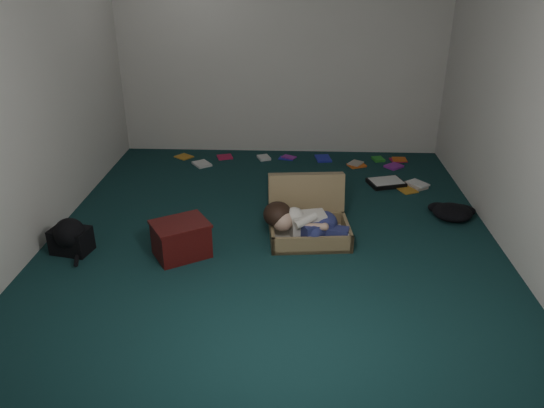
{
  "coord_description": "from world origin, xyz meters",
  "views": [
    {
      "loc": [
        0.19,
        -4.32,
        2.29
      ],
      "look_at": [
        0.0,
        -0.15,
        0.35
      ],
      "focal_mm": 35.0,
      "sensor_mm": 36.0,
      "label": 1
    }
  ],
  "objects": [
    {
      "name": "wall_left",
      "position": [
        -2.0,
        0.0,
        1.3
      ],
      "size": [
        0.0,
        4.5,
        4.5
      ],
      "primitive_type": "plane",
      "rotation": [
        1.57,
        0.0,
        1.57
      ],
      "color": "silver",
      "rests_on": "ground"
    },
    {
      "name": "wall_right",
      "position": [
        2.0,
        0.0,
        1.3
      ],
      "size": [
        0.0,
        4.5,
        4.5
      ],
      "primitive_type": "plane",
      "rotation": [
        1.57,
        0.0,
        -1.57
      ],
      "color": "silver",
      "rests_on": "ground"
    },
    {
      "name": "paper_tray",
      "position": [
        1.21,
        1.16,
        0.03
      ],
      "size": [
        0.44,
        0.37,
        0.05
      ],
      "rotation": [
        0.0,
        0.0,
        0.29
      ],
      "color": "black",
      "rests_on": "floor"
    },
    {
      "name": "clothing_pile",
      "position": [
        1.7,
        0.45,
        0.07
      ],
      "size": [
        0.51,
        0.47,
        0.13
      ],
      "primitive_type": null,
      "rotation": [
        0.0,
        0.0,
        0.35
      ],
      "color": "black",
      "rests_on": "floor"
    },
    {
      "name": "book_scatter",
      "position": [
        0.46,
        1.74,
        0.01
      ],
      "size": [
        2.93,
        1.18,
        0.02
      ],
      "color": "orange",
      "rests_on": "floor"
    },
    {
      "name": "backpack",
      "position": [
        -1.7,
        -0.44,
        0.12
      ],
      "size": [
        0.45,
        0.39,
        0.24
      ],
      "primitive_type": null,
      "rotation": [
        0.0,
        0.0,
        -0.21
      ],
      "color": "black",
      "rests_on": "floor"
    },
    {
      "name": "suitcase",
      "position": [
        0.32,
        -0.01,
        0.15
      ],
      "size": [
        0.76,
        0.74,
        0.51
      ],
      "rotation": [
        0.0,
        0.0,
        0.09
      ],
      "color": "olive",
      "rests_on": "floor"
    },
    {
      "name": "wall_back",
      "position": [
        0.0,
        2.25,
        1.3
      ],
      "size": [
        4.5,
        0.0,
        4.5
      ],
      "primitive_type": "plane",
      "rotation": [
        1.57,
        0.0,
        0.0
      ],
      "color": "silver",
      "rests_on": "ground"
    },
    {
      "name": "maroon_bin",
      "position": [
        -0.75,
        -0.46,
        0.16
      ],
      "size": [
        0.56,
        0.53,
        0.31
      ],
      "rotation": [
        0.0,
        0.0,
        0.55
      ],
      "color": "#440F0E",
      "rests_on": "floor"
    },
    {
      "name": "floor",
      "position": [
        0.0,
        0.0,
        0.0
      ],
      "size": [
        4.5,
        4.5,
        0.0
      ],
      "primitive_type": "plane",
      "color": "#113132",
      "rests_on": "ground"
    },
    {
      "name": "person",
      "position": [
        0.29,
        -0.19,
        0.2
      ],
      "size": [
        0.77,
        0.37,
        0.32
      ],
      "rotation": [
        0.0,
        0.0,
        0.09
      ],
      "color": "silver",
      "rests_on": "suitcase"
    },
    {
      "name": "wall_front",
      "position": [
        0.0,
        -2.25,
        1.3
      ],
      "size": [
        4.5,
        0.0,
        4.5
      ],
      "primitive_type": "plane",
      "rotation": [
        -1.57,
        0.0,
        0.0
      ],
      "color": "silver",
      "rests_on": "ground"
    }
  ]
}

